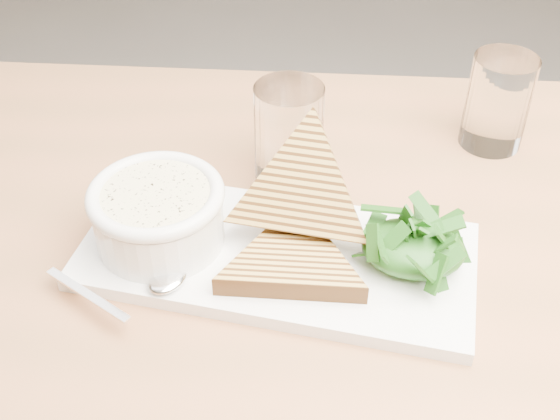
% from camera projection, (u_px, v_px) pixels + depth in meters
% --- Properties ---
extents(table_top, '(1.40, 1.00, 0.04)m').
position_uv_depth(table_top, '(343.00, 326.00, 0.65)').
color(table_top, '#9C623C').
rests_on(table_top, ground).
extents(table_leg_bl, '(0.06, 0.06, 0.71)m').
position_uv_depth(table_leg_bl, '(14.00, 255.00, 1.27)').
color(table_leg_bl, '#9C623C').
rests_on(table_leg_bl, ground).
extents(platter, '(0.39, 0.20, 0.01)m').
position_uv_depth(platter, '(277.00, 256.00, 0.69)').
color(platter, white).
rests_on(platter, table_top).
extents(soup_bowl, '(0.13, 0.13, 0.05)m').
position_uv_depth(soup_bowl, '(159.00, 220.00, 0.68)').
color(soup_bowl, white).
rests_on(soup_bowl, platter).
extents(soup, '(0.11, 0.11, 0.01)m').
position_uv_depth(soup, '(156.00, 196.00, 0.66)').
color(soup, beige).
rests_on(soup, soup_bowl).
extents(bowl_rim, '(0.13, 0.13, 0.01)m').
position_uv_depth(bowl_rim, '(155.00, 195.00, 0.66)').
color(bowl_rim, white).
rests_on(bowl_rim, soup_bowl).
extents(sandwich_flat, '(0.17, 0.17, 0.02)m').
position_uv_depth(sandwich_flat, '(293.00, 261.00, 0.66)').
color(sandwich_flat, '#B89044').
rests_on(sandwich_flat, platter).
extents(sandwich_lean, '(0.17, 0.18, 0.18)m').
position_uv_depth(sandwich_lean, '(302.00, 191.00, 0.67)').
color(sandwich_lean, '#B89044').
rests_on(sandwich_lean, sandwich_flat).
extents(salad_base, '(0.10, 0.08, 0.04)m').
position_uv_depth(salad_base, '(413.00, 248.00, 0.66)').
color(salad_base, '#154113').
rests_on(salad_base, platter).
extents(arugula_pile, '(0.11, 0.10, 0.05)m').
position_uv_depth(arugula_pile, '(414.00, 242.00, 0.65)').
color(arugula_pile, '#235C16').
rests_on(arugula_pile, platter).
extents(spoon_bowl, '(0.05, 0.05, 0.01)m').
position_uv_depth(spoon_bowl, '(167.00, 279.00, 0.64)').
color(spoon_bowl, silver).
rests_on(spoon_bowl, platter).
extents(spoon_handle, '(0.10, 0.05, 0.00)m').
position_uv_depth(spoon_handle, '(87.00, 294.00, 0.63)').
color(spoon_handle, silver).
rests_on(spoon_handle, platter).
extents(glass_near, '(0.08, 0.08, 0.11)m').
position_uv_depth(glass_near, '(289.00, 134.00, 0.76)').
color(glass_near, white).
rests_on(glass_near, table_top).
extents(glass_far, '(0.07, 0.07, 0.11)m').
position_uv_depth(glass_far, '(498.00, 102.00, 0.82)').
color(glass_far, white).
rests_on(glass_far, table_top).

